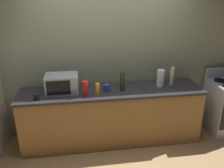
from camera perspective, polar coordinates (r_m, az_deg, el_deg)
ground_plane at (r=3.71m, az=0.98°, el=-16.83°), size 8.00×8.00×0.00m
back_wall at (r=3.84m, az=-0.94°, el=7.08°), size 6.40×0.10×2.70m
counter_run at (r=3.79m, az=0.00°, el=-7.74°), size 2.84×0.64×0.90m
microwave at (r=3.57m, az=-12.13°, el=0.13°), size 0.48×0.35×0.27m
paper_towel_roll at (r=3.79m, az=11.76°, el=1.42°), size 0.12×0.12×0.27m
bottle_dish_soap at (r=3.40m, az=-3.57°, el=-1.28°), size 0.07×0.07×0.18m
bottle_wine at (r=3.55m, az=2.52°, el=0.69°), size 0.07×0.07×0.29m
bottle_hot_sauce at (r=3.38m, az=-6.54°, el=-1.08°), size 0.07×0.07×0.23m
bottle_hand_soap at (r=3.89m, az=14.47°, el=1.92°), size 0.07×0.07×0.30m
mug_blue at (r=3.55m, az=-1.36°, el=-0.94°), size 0.10×0.10×0.10m
mug_black at (r=3.42m, az=-17.96°, el=-2.93°), size 0.08×0.08×0.10m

